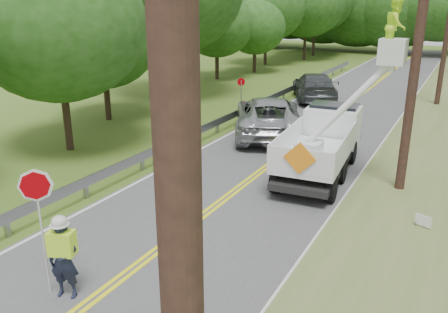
% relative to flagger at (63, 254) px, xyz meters
% --- Properties ---
extents(ground, '(140.00, 140.00, 0.00)m').
position_rel_flagger_xyz_m(ground, '(0.60, 0.21, -1.06)').
color(ground, '#3C5217').
rests_on(ground, ground).
extents(road, '(7.20, 96.00, 0.03)m').
position_rel_flagger_xyz_m(road, '(0.60, 14.21, -1.05)').
color(road, '#4C4B4E').
rests_on(road, ground).
extents(guardrail, '(0.18, 48.00, 0.77)m').
position_rel_flagger_xyz_m(guardrail, '(-3.42, 15.12, -0.51)').
color(guardrail, gray).
rests_on(guardrail, ground).
extents(utility_poles, '(1.60, 43.30, 10.00)m').
position_rel_flagger_xyz_m(utility_poles, '(5.60, 17.23, 4.21)').
color(utility_poles, black).
rests_on(utility_poles, ground).
extents(treeline_left, '(11.28, 55.98, 11.32)m').
position_rel_flagger_xyz_m(treeline_left, '(-10.12, 29.22, 4.83)').
color(treeline_left, '#332319').
rests_on(treeline_left, ground).
extents(treeline_horizon, '(57.00, 13.51, 10.42)m').
position_rel_flagger_xyz_m(treeline_horizon, '(0.31, 56.36, 4.44)').
color(treeline_horizon, '#1D4710').
rests_on(treeline_horizon, ground).
extents(flagger, '(1.10, 0.65, 2.92)m').
position_rel_flagger_xyz_m(flagger, '(0.00, 0.00, 0.00)').
color(flagger, '#191E33').
rests_on(flagger, road).
extents(bucket_truck, '(3.95, 6.45, 6.28)m').
position_rel_flagger_xyz_m(bucket_truck, '(2.76, 10.70, 0.40)').
color(bucket_truck, black).
rests_on(bucket_truck, road).
extents(suv_silver, '(5.56, 7.29, 1.84)m').
position_rel_flagger_xyz_m(suv_silver, '(-1.17, 14.11, -0.12)').
color(suv_silver, '#A5A7AC').
rests_on(suv_silver, road).
extents(suv_darkgrey, '(4.72, 6.51, 1.75)m').
position_rel_flagger_xyz_m(suv_darkgrey, '(-1.78, 23.29, -0.17)').
color(suv_darkgrey, '#3F4347').
rests_on(suv_darkgrey, road).
extents(stop_sign_permanent, '(0.39, 0.28, 2.12)m').
position_rel_flagger_xyz_m(stop_sign_permanent, '(-4.17, 17.24, 0.31)').
color(stop_sign_permanent, gray).
rests_on(stop_sign_permanent, ground).
extents(yard_sign, '(0.43, 0.17, 0.65)m').
position_rel_flagger_xyz_m(yard_sign, '(6.58, 6.56, -0.60)').
color(yard_sign, white).
rests_on(yard_sign, ground).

